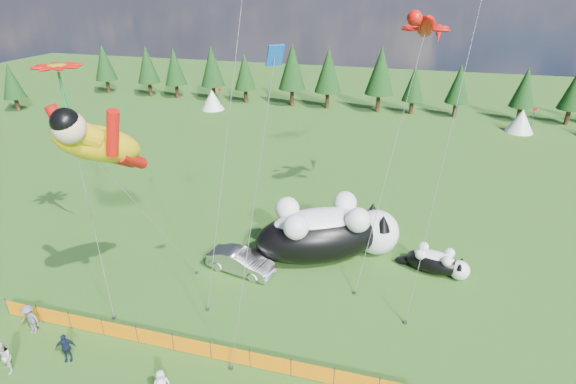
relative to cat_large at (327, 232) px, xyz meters
name	(u,v)px	position (x,y,z in m)	size (l,w,h in m)	color
ground	(217,315)	(-4.68, -7.15, -1.92)	(160.00, 160.00, 0.00)	#10370A
safety_fence	(192,347)	(-4.68, -10.15, -1.42)	(22.06, 0.06, 1.10)	#262626
tree_line	(346,81)	(-4.68, 37.85, 2.08)	(90.00, 4.00, 8.00)	black
festival_tents	(426,114)	(6.32, 32.85, -0.52)	(50.00, 3.20, 2.80)	white
cat_large	(327,232)	(0.00, 0.00, 0.00)	(10.39, 7.38, 4.05)	black
cat_small	(436,262)	(6.94, 0.13, -1.14)	(4.52, 2.26, 1.65)	black
car	(241,262)	(-4.85, -2.98, -1.21)	(1.52, 4.35, 1.43)	#B2B3B7
spectator_b	(3,358)	(-12.52, -13.46, -1.05)	(0.85, 0.50, 1.75)	silver
spectator_c	(66,348)	(-10.31, -12.05, -1.15)	(0.91, 0.47, 1.56)	#121C33
spectator_d	(30,319)	(-13.38, -10.95, -1.06)	(1.12, 0.58, 1.73)	#58595D
superhero_kite	(100,144)	(-8.56, -9.14, 8.27)	(5.81, 8.33, 13.18)	#E4B80C
gecko_kite	(426,27)	(4.66, 6.57, 12.04)	(3.92, 13.12, 17.17)	red
flower_kite	(58,70)	(-14.99, -3.55, 10.18)	(6.78, 7.10, 14.21)	red
diamond_kite_c	(273,70)	(-0.70, -9.01, 11.77)	(2.45, 2.09, 15.02)	#0C4CB9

